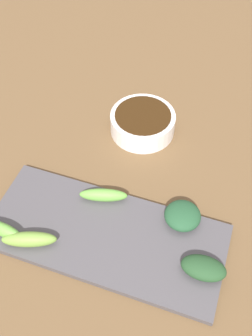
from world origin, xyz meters
TOP-DOWN VIEW (x-y plane):
  - tabletop at (0.00, 0.00)m, footprint 2.10×2.10m
  - sauce_bowl at (-0.18, -0.02)m, footprint 0.13×0.13m
  - serving_plate at (0.08, 0.00)m, footprint 0.17×0.39m
  - broccoli_stalk_0 at (0.13, -0.15)m, footprint 0.03×0.07m
  - broccoli_leafy_1 at (0.01, 0.11)m, footprint 0.07×0.07m
  - broccoli_stalk_2 at (0.14, -0.11)m, footprint 0.05×0.09m
  - broccoli_stalk_3 at (0.02, -0.03)m, footprint 0.05×0.09m
  - broccoli_leafy_4 at (0.09, 0.16)m, footprint 0.05×0.07m

SIDE VIEW (x-z plane):
  - tabletop at x=0.00m, z-range 0.00..0.02m
  - serving_plate at x=0.08m, z-range 0.02..0.03m
  - broccoli_stalk_3 at x=0.02m, z-range 0.03..0.06m
  - sauce_bowl at x=-0.18m, z-range 0.02..0.07m
  - broccoli_stalk_2 at x=0.14m, z-range 0.03..0.06m
  - broccoli_leafy_4 at x=0.09m, z-range 0.03..0.06m
  - broccoli_stalk_0 at x=0.13m, z-range 0.03..0.06m
  - broccoli_leafy_1 at x=0.01m, z-range 0.03..0.06m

